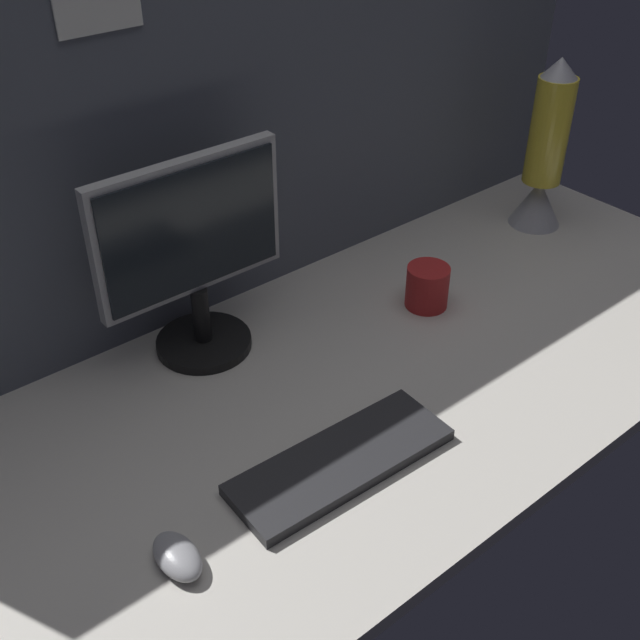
% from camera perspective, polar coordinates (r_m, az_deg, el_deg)
% --- Properties ---
extents(ground_plane, '(1.80, 0.80, 0.03)m').
position_cam_1_polar(ground_plane, '(1.47, 3.62, -3.76)').
color(ground_plane, beige).
extents(cubicle_wall_back, '(1.80, 0.06, 0.76)m').
position_cam_1_polar(cubicle_wall_back, '(1.53, -5.67, 14.91)').
color(cubicle_wall_back, '#565B66').
rests_on(cubicle_wall_back, ground_plane).
extents(monitor, '(0.37, 0.18, 0.38)m').
position_cam_1_polar(monitor, '(1.41, -9.17, 4.86)').
color(monitor, black).
rests_on(monitor, ground_plane).
extents(keyboard, '(0.38, 0.15, 0.02)m').
position_cam_1_polar(keyboard, '(1.26, 1.53, -10.16)').
color(keyboard, '#262628').
rests_on(keyboard, ground_plane).
extents(mouse, '(0.06, 0.10, 0.03)m').
position_cam_1_polar(mouse, '(1.15, -10.26, -16.44)').
color(mouse, '#99999E').
rests_on(mouse, ground_plane).
extents(mug_red_plastic, '(0.09, 0.09, 0.09)m').
position_cam_1_polar(mug_red_plastic, '(1.61, 7.75, 2.40)').
color(mug_red_plastic, red).
rests_on(mug_red_plastic, ground_plane).
extents(lava_lamp, '(0.12, 0.12, 0.40)m').
position_cam_1_polar(lava_lamp, '(1.92, 15.91, 11.17)').
color(lava_lamp, '#A5A5AD').
rests_on(lava_lamp, ground_plane).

